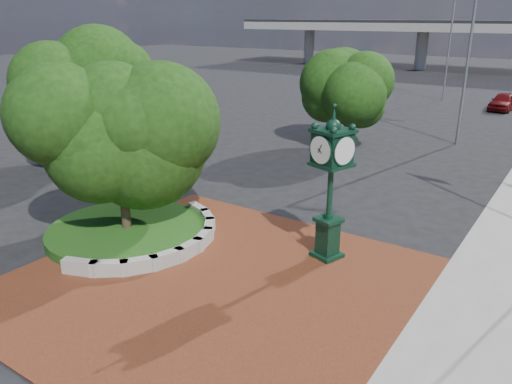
% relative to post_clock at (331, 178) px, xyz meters
% --- Properties ---
extents(ground, '(200.00, 200.00, 0.00)m').
position_rel_post_clock_xyz_m(ground, '(-2.27, -2.74, -2.96)').
color(ground, black).
rests_on(ground, ground).
extents(plaza, '(12.00, 12.00, 0.04)m').
position_rel_post_clock_xyz_m(plaza, '(-2.27, -3.74, -2.94)').
color(plaza, '#602C17').
rests_on(plaza, ground).
extents(planter_wall, '(2.96, 6.77, 0.54)m').
position_rel_post_clock_xyz_m(planter_wall, '(-4.98, -2.74, -2.69)').
color(planter_wall, '#9E9B93').
rests_on(planter_wall, ground).
extents(grass_bed, '(6.10, 6.10, 0.40)m').
position_rel_post_clock_xyz_m(grass_bed, '(-7.27, -2.74, -2.76)').
color(grass_bed, '#1A4413').
rests_on(grass_bed, ground).
extents(tree_planter, '(5.20, 5.20, 6.33)m').
position_rel_post_clock_xyz_m(tree_planter, '(-7.27, -2.74, 0.76)').
color(tree_planter, '#38281C').
rests_on(tree_planter, ground).
extents(tree_northwest, '(5.60, 5.60, 6.93)m').
position_rel_post_clock_xyz_m(tree_northwest, '(-15.27, 2.26, 1.16)').
color(tree_northwest, '#38281C').
rests_on(tree_northwest, ground).
extents(tree_street, '(4.40, 4.40, 5.45)m').
position_rel_post_clock_xyz_m(tree_street, '(-6.27, 15.26, 0.27)').
color(tree_street, '#38281C').
rests_on(tree_street, ground).
extents(post_clock, '(1.36, 1.36, 5.39)m').
position_rel_post_clock_xyz_m(post_clock, '(0.00, 0.00, 0.00)').
color(post_clock, black).
rests_on(post_clock, ground).
extents(parked_car, '(2.25, 4.76, 1.57)m').
position_rel_post_clock_xyz_m(parked_car, '(0.03, 35.48, -2.18)').
color(parked_car, '#640E10').
rests_on(parked_car, ground).
extents(street_lamp_near, '(2.27, 0.75, 10.28)m').
position_rel_post_clock_xyz_m(street_lamp_near, '(-0.06, 19.98, 3.06)').
color(street_lamp_near, slate).
rests_on(street_lamp_near, ground).
extents(street_lamp_far, '(2.17, 0.70, 9.81)m').
position_rel_post_clock_xyz_m(street_lamp_far, '(-5.80, 38.31, 2.78)').
color(street_lamp_far, slate).
rests_on(street_lamp_far, ground).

